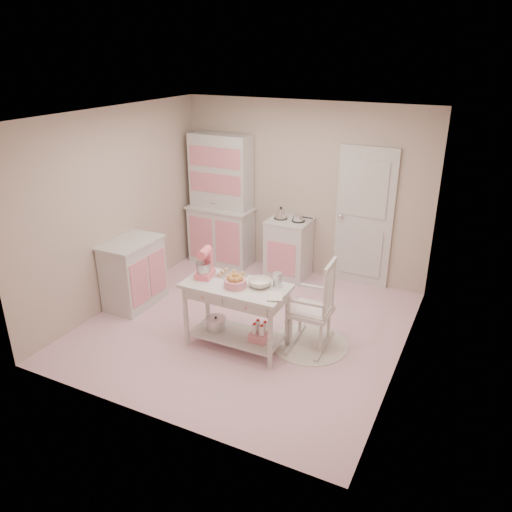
{
  "coord_description": "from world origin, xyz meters",
  "views": [
    {
      "loc": [
        2.54,
        -4.88,
        3.27
      ],
      "look_at": [
        0.12,
        0.05,
        0.96
      ],
      "focal_mm": 35.0,
      "sensor_mm": 36.0,
      "label": 1
    }
  ],
  "objects_px": {
    "base_cabinet": "(133,273)",
    "stand_mixer": "(204,264)",
    "hutch": "(220,201)",
    "bread_basket": "(235,283)",
    "stove": "(289,248)",
    "work_table": "(236,316)",
    "rocking_chair": "(311,304)"
  },
  "relations": [
    {
      "from": "base_cabinet",
      "to": "bread_basket",
      "type": "xyz_separation_m",
      "value": [
        1.76,
        -0.36,
        0.39
      ]
    },
    {
      "from": "rocking_chair",
      "to": "stand_mixer",
      "type": "height_order",
      "value": "stand_mixer"
    },
    {
      "from": "base_cabinet",
      "to": "bread_basket",
      "type": "height_order",
      "value": "base_cabinet"
    },
    {
      "from": "hutch",
      "to": "work_table",
      "type": "relative_size",
      "value": 1.73
    },
    {
      "from": "hutch",
      "to": "stove",
      "type": "distance_m",
      "value": 1.33
    },
    {
      "from": "bread_basket",
      "to": "hutch",
      "type": "bearing_deg",
      "value": 123.49
    },
    {
      "from": "base_cabinet",
      "to": "stand_mixer",
      "type": "bearing_deg",
      "value": -12.48
    },
    {
      "from": "hutch",
      "to": "base_cabinet",
      "type": "distance_m",
      "value": 1.91
    },
    {
      "from": "stove",
      "to": "work_table",
      "type": "relative_size",
      "value": 0.77
    },
    {
      "from": "hutch",
      "to": "rocking_chair",
      "type": "bearing_deg",
      "value": -38.25
    },
    {
      "from": "stove",
      "to": "bread_basket",
      "type": "height_order",
      "value": "stove"
    },
    {
      "from": "stand_mixer",
      "to": "rocking_chair",
      "type": "bearing_deg",
      "value": 7.18
    },
    {
      "from": "rocking_chair",
      "to": "work_table",
      "type": "bearing_deg",
      "value": -155.7
    },
    {
      "from": "bread_basket",
      "to": "rocking_chair",
      "type": "bearing_deg",
      "value": 30.71
    },
    {
      "from": "hutch",
      "to": "stand_mixer",
      "type": "xyz_separation_m",
      "value": [
        0.99,
        -2.09,
        -0.07
      ]
    },
    {
      "from": "hutch",
      "to": "base_cabinet",
      "type": "relative_size",
      "value": 2.26
    },
    {
      "from": "base_cabinet",
      "to": "bread_basket",
      "type": "distance_m",
      "value": 1.84
    },
    {
      "from": "hutch",
      "to": "rocking_chair",
      "type": "height_order",
      "value": "hutch"
    },
    {
      "from": "hutch",
      "to": "work_table",
      "type": "bearing_deg",
      "value": -56.27
    },
    {
      "from": "stove",
      "to": "base_cabinet",
      "type": "xyz_separation_m",
      "value": [
        -1.54,
        -1.74,
        0.0
      ]
    },
    {
      "from": "work_table",
      "to": "hutch",
      "type": "bearing_deg",
      "value": 123.73
    },
    {
      "from": "work_table",
      "to": "bread_basket",
      "type": "xyz_separation_m",
      "value": [
        0.02,
        -0.05,
        0.45
      ]
    },
    {
      "from": "rocking_chair",
      "to": "base_cabinet",
      "type": "bearing_deg",
      "value": 178.97
    },
    {
      "from": "work_table",
      "to": "base_cabinet",
      "type": "bearing_deg",
      "value": 169.82
    },
    {
      "from": "rocking_chair",
      "to": "bread_basket",
      "type": "xyz_separation_m",
      "value": [
        -0.75,
        -0.44,
        0.3
      ]
    },
    {
      "from": "stove",
      "to": "work_table",
      "type": "height_order",
      "value": "stove"
    },
    {
      "from": "stove",
      "to": "base_cabinet",
      "type": "distance_m",
      "value": 2.32
    },
    {
      "from": "base_cabinet",
      "to": "hutch",
      "type": "bearing_deg",
      "value": 79.38
    },
    {
      "from": "base_cabinet",
      "to": "stand_mixer",
      "type": "distance_m",
      "value": 1.45
    },
    {
      "from": "hutch",
      "to": "stove",
      "type": "bearing_deg",
      "value": -2.39
    },
    {
      "from": "stove",
      "to": "stand_mixer",
      "type": "distance_m",
      "value": 2.11
    },
    {
      "from": "base_cabinet",
      "to": "rocking_chair",
      "type": "relative_size",
      "value": 0.84
    }
  ]
}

